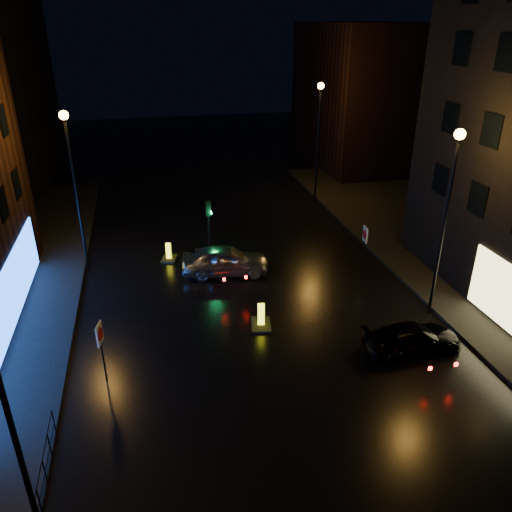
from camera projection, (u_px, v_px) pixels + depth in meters
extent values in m
plane|color=black|center=(310.00, 437.00, 16.13)|extent=(120.00, 120.00, 0.00)
cube|color=black|center=(358.00, 96.00, 44.74)|extent=(8.00, 14.00, 12.00)
cylinder|color=black|center=(12.00, 429.00, 11.06)|extent=(0.14, 0.14, 8.00)
cylinder|color=black|center=(77.00, 199.00, 25.13)|extent=(0.14, 0.14, 8.00)
cylinder|color=black|center=(64.00, 118.00, 23.41)|extent=(0.20, 0.20, 0.25)
sphere|color=orange|center=(64.00, 115.00, 23.35)|extent=(0.44, 0.44, 0.44)
cylinder|color=black|center=(443.00, 232.00, 21.27)|extent=(0.14, 0.14, 8.00)
cylinder|color=black|center=(459.00, 138.00, 19.55)|extent=(0.20, 0.20, 0.25)
sphere|color=orange|center=(460.00, 134.00, 19.48)|extent=(0.44, 0.44, 0.44)
cylinder|color=black|center=(318.00, 147.00, 35.34)|extent=(0.14, 0.14, 8.00)
cylinder|color=black|center=(321.00, 88.00, 33.62)|extent=(0.20, 0.20, 0.25)
sphere|color=orange|center=(321.00, 86.00, 33.56)|extent=(0.44, 0.44, 0.44)
cube|color=black|center=(210.00, 257.00, 28.17)|extent=(1.40, 2.40, 0.12)
cylinder|color=black|center=(209.00, 235.00, 27.59)|extent=(0.12, 0.12, 2.80)
cube|color=black|center=(208.00, 208.00, 26.90)|extent=(0.28, 0.22, 0.90)
cylinder|color=#0CFF59|center=(211.00, 213.00, 27.05)|extent=(0.05, 0.18, 0.18)
cylinder|color=black|center=(36.00, 489.00, 13.20)|extent=(0.05, 6.00, 0.05)
cylinder|color=black|center=(39.00, 501.00, 13.40)|extent=(0.04, 6.00, 0.04)
cylinder|color=black|center=(39.00, 501.00, 13.40)|extent=(0.04, 0.04, 1.00)
cylinder|color=black|center=(54.00, 422.00, 16.04)|extent=(0.04, 0.04, 1.00)
imported|color=#ABAFB3|center=(225.00, 260.00, 26.17)|extent=(4.73, 2.42, 1.54)
imported|color=black|center=(413.00, 339.00, 20.08)|extent=(4.11, 1.81, 1.17)
cube|color=black|center=(261.00, 325.00, 21.94)|extent=(1.05, 1.39, 0.10)
cube|color=#FBF919|center=(261.00, 315.00, 21.72)|extent=(0.32, 0.24, 1.05)
cube|color=black|center=(261.00, 315.00, 21.72)|extent=(0.31, 0.08, 0.63)
cube|color=black|center=(169.00, 259.00, 28.00)|extent=(1.04, 1.29, 0.09)
cube|color=yellow|center=(169.00, 251.00, 27.80)|extent=(0.30, 0.24, 0.94)
cube|color=black|center=(169.00, 251.00, 27.80)|extent=(0.28, 0.10, 0.56)
cylinder|color=black|center=(103.00, 354.00, 18.13)|extent=(0.07, 0.07, 2.41)
cube|color=white|center=(99.00, 334.00, 17.76)|extent=(0.20, 0.60, 0.82)
cylinder|color=#B20C0C|center=(100.00, 334.00, 17.76)|extent=(0.14, 0.47, 0.48)
cylinder|color=black|center=(364.00, 250.00, 26.25)|extent=(0.07, 0.07, 2.45)
cube|color=silver|center=(365.00, 234.00, 25.87)|extent=(0.12, 0.62, 0.84)
cylinder|color=#B20C0C|center=(365.00, 234.00, 25.86)|extent=(0.07, 0.49, 0.49)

